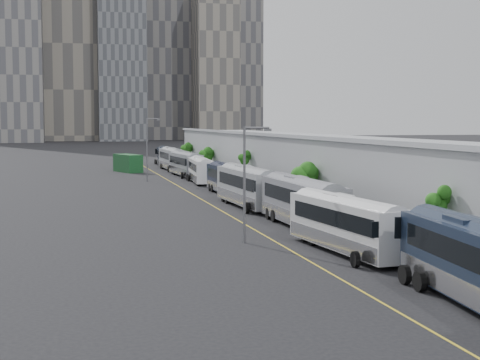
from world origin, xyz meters
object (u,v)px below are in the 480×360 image
object	(u,v)px
bus_6	(201,172)
street_lamp_far	(148,145)
bus_4	(248,190)
street_lamp_near	(247,175)
suv	(131,163)
bus_3	(302,206)
bus_5	(228,182)
bus_7	(186,166)
bus_9	(164,158)
shipping_container	(128,163)
bus_8	(172,161)
bus_2	(347,229)

from	to	relation	value
bus_6	street_lamp_far	world-z (taller)	street_lamp_far
bus_4	street_lamp_far	size ratio (longest dim) A/B	1.56
street_lamp_near	suv	distance (m)	86.05
bus_3	street_lamp_near	distance (m)	9.35
bus_3	bus_5	world-z (taller)	bus_3
bus_7	street_lamp_far	bearing A→B (deg)	-129.95
bus_7	bus_9	world-z (taller)	bus_7
bus_5	shipping_container	bearing A→B (deg)	100.44
bus_3	bus_7	size ratio (longest dim) A/B	1.05
bus_8	bus_5	bearing A→B (deg)	-90.90
bus_2	street_lamp_far	xyz separation A→B (m)	(-6.36, 59.16, 3.61)
bus_6	suv	world-z (taller)	bus_6
bus_4	bus_6	distance (m)	29.40
bus_2	bus_5	size ratio (longest dim) A/B	1.05
bus_2	bus_3	world-z (taller)	bus_3
bus_9	bus_4	bearing A→B (deg)	-85.88
street_lamp_near	bus_2	bearing A→B (deg)	-45.96
bus_7	street_lamp_far	size ratio (longest dim) A/B	1.47
bus_3	bus_8	size ratio (longest dim) A/B	1.04
bus_3	bus_5	xyz separation A→B (m)	(-0.11, 27.52, -0.20)
bus_6	street_lamp_far	bearing A→B (deg)	158.53
bus_6	bus_8	xyz separation A→B (m)	(-0.10, 27.16, 0.16)
street_lamp_near	bus_6	bearing A→B (deg)	83.31
bus_6	shipping_container	world-z (taller)	bus_6
bus_2	street_lamp_near	size ratio (longest dim) A/B	1.57
bus_8	street_lamp_near	world-z (taller)	street_lamp_near
bus_3	shipping_container	size ratio (longest dim) A/B	2.03
bus_6	street_lamp_far	distance (m)	8.52
bus_5	bus_8	bearing A→B (deg)	89.35
bus_5	suv	xyz separation A→B (m)	(-6.69, 52.15, -0.74)
bus_4	bus_6	size ratio (longest dim) A/B	1.15
bus_2	bus_8	distance (m)	83.02
bus_3	street_lamp_far	world-z (taller)	street_lamp_far
street_lamp_near	shipping_container	xyz separation A→B (m)	(-2.18, 74.53, -3.31)
suv	bus_8	bearing A→B (deg)	-50.01
bus_7	street_lamp_near	xyz separation A→B (m)	(-5.78, -62.89, 3.19)
bus_4	bus_2	bearing A→B (deg)	-92.80
bus_8	bus_2	bearing A→B (deg)	-91.59
bus_3	bus_6	bearing A→B (deg)	88.95
bus_5	suv	world-z (taller)	bus_5
bus_5	bus_9	world-z (taller)	bus_5
bus_5	street_lamp_near	size ratio (longest dim) A/B	1.49
street_lamp_near	bus_7	bearing A→B (deg)	84.75
bus_9	suv	bearing A→B (deg)	-133.01
shipping_container	suv	xyz separation A→B (m)	(1.57, 11.42, -0.71)
bus_6	street_lamp_near	world-z (taller)	street_lamp_near
bus_7	street_lamp_near	world-z (taller)	street_lamp_near
shipping_container	suv	size ratio (longest dim) A/B	1.22
bus_2	bus_3	bearing A→B (deg)	80.13
bus_3	bus_7	bearing A→B (deg)	88.99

